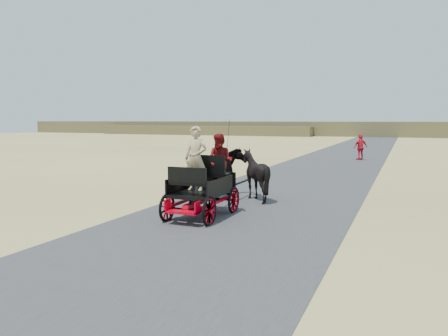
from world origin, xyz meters
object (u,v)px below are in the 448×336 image
at_px(carriage, 202,204).
at_px(pedestrian, 361,147).
at_px(horse_right, 255,175).
at_px(horse_left, 225,173).

height_order(carriage, pedestrian, pedestrian).
bearing_deg(carriage, horse_right, 79.61).
relative_size(horse_left, pedestrian, 1.16).
bearing_deg(pedestrian, horse_left, 37.52).
distance_m(carriage, horse_left, 3.09).
xyz_separation_m(horse_right, pedestrian, (1.82, 16.64, 0.01)).
bearing_deg(horse_left, pedestrian, -99.94).
bearing_deg(horse_left, horse_right, -180.00).
bearing_deg(horse_left, carriage, 100.39).
bearing_deg(pedestrian, carriage, 40.59).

